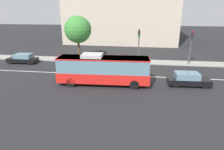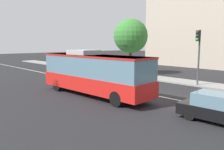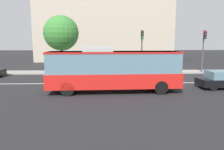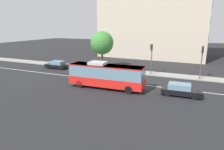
% 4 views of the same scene
% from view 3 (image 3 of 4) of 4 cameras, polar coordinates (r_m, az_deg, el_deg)
% --- Properties ---
extents(ground_plane, '(160.00, 160.00, 0.00)m').
position_cam_3_polar(ground_plane, '(20.29, 10.51, -2.13)').
color(ground_plane, black).
extents(sidewalk_kerb, '(80.00, 2.71, 0.14)m').
position_cam_3_polar(sidewalk_kerb, '(27.03, 7.38, 0.82)').
color(sidewalk_kerb, gray).
rests_on(sidewalk_kerb, ground_plane).
extents(lane_centre_line, '(76.00, 0.16, 0.01)m').
position_cam_3_polar(lane_centre_line, '(20.29, 10.51, -2.11)').
color(lane_centre_line, silver).
rests_on(lane_centre_line, ground_plane).
extents(transit_bus, '(10.09, 2.90, 3.46)m').
position_cam_3_polar(transit_bus, '(16.26, 0.36, 1.77)').
color(transit_bus, red).
rests_on(transit_bus, ground_plane).
extents(traffic_light_near_corner, '(0.32, 0.62, 5.20)m').
position_cam_3_polar(traffic_light_near_corner, '(28.13, 23.39, 7.63)').
color(traffic_light_near_corner, '#47474C').
rests_on(traffic_light_near_corner, ground_plane).
extents(traffic_light_mid_block, '(0.34, 0.62, 5.20)m').
position_cam_3_polar(traffic_light_mid_block, '(25.73, 8.02, 8.22)').
color(traffic_light_mid_block, '#47474C').
rests_on(traffic_light_mid_block, ground_plane).
extents(street_tree_kerbside_left, '(4.34, 4.34, 7.06)m').
position_cam_3_polar(street_tree_kerbside_left, '(27.61, -13.44, 10.83)').
color(street_tree_kerbside_left, '#4C3823').
rests_on(street_tree_kerbside_left, ground_plane).
extents(office_block_background, '(26.83, 18.31, 20.40)m').
position_cam_3_polar(office_block_background, '(49.08, -1.94, 16.34)').
color(office_block_background, '#B7A893').
rests_on(office_block_background, ground_plane).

